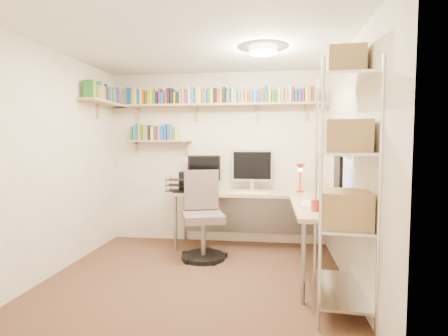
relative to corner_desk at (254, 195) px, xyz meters
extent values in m
plane|color=#49331F|center=(-0.59, -0.95, -0.79)|extent=(3.20, 3.20, 0.00)
cube|color=beige|center=(-0.59, 0.55, 0.46)|extent=(3.20, 0.04, 2.50)
cube|color=beige|center=(-2.19, -0.95, 0.46)|extent=(0.04, 3.00, 2.50)
cube|color=beige|center=(1.01, -0.95, 0.46)|extent=(0.04, 3.00, 2.50)
cube|color=beige|center=(-0.59, -2.45, 0.46)|extent=(3.20, 0.04, 2.50)
cube|color=silver|center=(-0.59, -0.95, 1.71)|extent=(3.20, 3.00, 0.04)
cube|color=silver|center=(1.00, -0.40, 0.76)|extent=(0.01, 0.30, 0.42)
cube|color=silver|center=(1.00, -0.80, 0.71)|extent=(0.01, 0.28, 0.38)
cylinder|color=#FFEAC6|center=(0.11, -0.75, 1.67)|extent=(0.30, 0.30, 0.06)
cube|color=tan|center=(-0.59, 0.43, 1.23)|extent=(3.05, 0.25, 0.03)
cube|color=tan|center=(-2.06, 0.00, 1.23)|extent=(0.25, 1.00, 0.03)
cube|color=tan|center=(-1.44, 0.45, 0.71)|extent=(0.95, 0.20, 0.02)
cube|color=tan|center=(-1.79, 0.49, 1.16)|extent=(0.03, 0.20, 0.20)
cube|color=tan|center=(-0.89, 0.49, 1.16)|extent=(0.03, 0.20, 0.20)
cube|color=tan|center=(0.01, 0.49, 1.16)|extent=(0.03, 0.20, 0.20)
cube|color=tan|center=(0.71, 0.49, 1.16)|extent=(0.03, 0.20, 0.20)
cube|color=#266722|center=(-2.05, 0.43, 1.35)|extent=(0.04, 0.14, 0.21)
cube|color=beige|center=(-2.00, 0.43, 1.36)|extent=(0.04, 0.13, 0.23)
cube|color=gray|center=(-1.96, 0.43, 1.35)|extent=(0.03, 0.15, 0.19)
cube|color=gray|center=(-1.92, 0.43, 1.37)|extent=(0.02, 0.11, 0.25)
cube|color=#1D4E97|center=(-1.88, 0.43, 1.37)|extent=(0.04, 0.12, 0.25)
cube|color=#1D4E97|center=(-1.84, 0.43, 1.35)|extent=(0.03, 0.15, 0.21)
cube|color=gold|center=(-1.80, 0.43, 1.35)|extent=(0.04, 0.14, 0.21)
cube|color=beige|center=(-1.76, 0.43, 1.36)|extent=(0.03, 0.13, 0.23)
cube|color=#1D4E97|center=(-1.73, 0.43, 1.36)|extent=(0.03, 0.14, 0.23)
cube|color=#C8DA28|center=(-1.68, 0.43, 1.36)|extent=(0.04, 0.12, 0.22)
cube|color=red|center=(-1.64, 0.43, 1.36)|extent=(0.02, 0.15, 0.21)
cube|color=#266722|center=(-1.61, 0.43, 1.34)|extent=(0.03, 0.13, 0.18)
cube|color=gold|center=(-1.57, 0.43, 1.33)|extent=(0.03, 0.14, 0.17)
cube|color=gold|center=(-1.53, 0.43, 1.37)|extent=(0.04, 0.15, 0.23)
cube|color=#266722|center=(-1.49, 0.43, 1.34)|extent=(0.04, 0.11, 0.19)
cube|color=black|center=(-1.44, 0.43, 1.34)|extent=(0.02, 0.13, 0.18)
cube|color=#661B64|center=(-1.41, 0.43, 1.37)|extent=(0.03, 0.13, 0.23)
cube|color=#1D4E97|center=(-1.36, 0.43, 1.34)|extent=(0.04, 0.13, 0.17)
cube|color=red|center=(-1.31, 0.43, 1.36)|extent=(0.03, 0.12, 0.22)
cube|color=black|center=(-1.27, 0.43, 1.36)|extent=(0.04, 0.14, 0.23)
cube|color=black|center=(-1.22, 0.43, 1.36)|extent=(0.04, 0.15, 0.23)
cube|color=gold|center=(-1.18, 0.43, 1.34)|extent=(0.03, 0.12, 0.17)
cube|color=black|center=(-1.14, 0.43, 1.34)|extent=(0.04, 0.12, 0.17)
cube|color=gray|center=(-1.09, 0.43, 1.35)|extent=(0.03, 0.12, 0.20)
cube|color=#C8DA28|center=(-1.05, 0.43, 1.36)|extent=(0.02, 0.13, 0.23)
cube|color=#661B64|center=(-1.01, 0.43, 1.34)|extent=(0.04, 0.15, 0.17)
cube|color=beige|center=(-0.96, 0.43, 1.37)|extent=(0.04, 0.15, 0.25)
cube|color=teal|center=(-0.92, 0.43, 1.37)|extent=(0.03, 0.11, 0.24)
cube|color=#1D4E97|center=(-0.88, 0.43, 1.35)|extent=(0.03, 0.12, 0.19)
cube|color=#C8DA28|center=(-0.85, 0.43, 1.37)|extent=(0.03, 0.11, 0.24)
cube|color=beige|center=(-0.81, 0.43, 1.37)|extent=(0.03, 0.12, 0.24)
cube|color=red|center=(-0.77, 0.43, 1.35)|extent=(0.03, 0.14, 0.21)
cube|color=teal|center=(-0.73, 0.43, 1.34)|extent=(0.04, 0.11, 0.18)
cube|color=#266722|center=(-0.68, 0.43, 1.36)|extent=(0.04, 0.12, 0.22)
cube|color=#C8DA28|center=(-0.64, 0.43, 1.36)|extent=(0.04, 0.12, 0.23)
cube|color=black|center=(-0.59, 0.43, 1.36)|extent=(0.04, 0.14, 0.22)
cube|color=red|center=(-0.54, 0.43, 1.35)|extent=(0.03, 0.15, 0.20)
cube|color=gold|center=(-0.50, 0.43, 1.34)|extent=(0.04, 0.11, 0.18)
cube|color=black|center=(-0.45, 0.43, 1.36)|extent=(0.04, 0.15, 0.23)
cube|color=teal|center=(-0.41, 0.43, 1.33)|extent=(0.03, 0.12, 0.17)
cube|color=#266722|center=(-0.37, 0.43, 1.36)|extent=(0.02, 0.12, 0.22)
cube|color=beige|center=(-0.33, 0.43, 1.37)|extent=(0.03, 0.14, 0.24)
cube|color=gray|center=(-0.29, 0.43, 1.36)|extent=(0.04, 0.12, 0.23)
cube|color=teal|center=(-0.24, 0.43, 1.33)|extent=(0.04, 0.13, 0.17)
cube|color=gray|center=(-0.20, 0.43, 1.35)|extent=(0.04, 0.12, 0.21)
cube|color=gold|center=(-0.14, 0.43, 1.35)|extent=(0.04, 0.11, 0.20)
cube|color=red|center=(-0.10, 0.43, 1.34)|extent=(0.02, 0.13, 0.18)
cube|color=teal|center=(-0.07, 0.43, 1.36)|extent=(0.03, 0.11, 0.21)
cube|color=teal|center=(-0.02, 0.43, 1.34)|extent=(0.04, 0.12, 0.19)
cube|color=#1D4E97|center=(0.02, 0.43, 1.34)|extent=(0.04, 0.14, 0.18)
cube|color=red|center=(0.07, 0.43, 1.35)|extent=(0.03, 0.13, 0.21)
cube|color=#266722|center=(0.10, 0.43, 1.35)|extent=(0.03, 0.13, 0.21)
cube|color=#1D4E97|center=(0.14, 0.43, 1.37)|extent=(0.04, 0.14, 0.25)
cube|color=gold|center=(0.19, 0.43, 1.36)|extent=(0.04, 0.13, 0.22)
cube|color=#266722|center=(0.24, 0.43, 1.34)|extent=(0.04, 0.12, 0.18)
cube|color=#266722|center=(0.28, 0.43, 1.34)|extent=(0.03, 0.12, 0.18)
cube|color=#C8DA28|center=(0.32, 0.43, 1.36)|extent=(0.03, 0.13, 0.22)
cube|color=gray|center=(0.36, 0.43, 1.36)|extent=(0.04, 0.12, 0.23)
cube|color=gray|center=(0.42, 0.43, 1.35)|extent=(0.04, 0.13, 0.20)
cube|color=beige|center=(0.47, 0.43, 1.37)|extent=(0.04, 0.13, 0.24)
cube|color=#661B64|center=(0.51, 0.43, 1.36)|extent=(0.03, 0.15, 0.22)
cube|color=#266722|center=(0.55, 0.43, 1.34)|extent=(0.03, 0.14, 0.18)
cube|color=#1D4E97|center=(0.60, 0.43, 1.34)|extent=(0.04, 0.14, 0.19)
cube|color=#661B64|center=(0.64, 0.43, 1.34)|extent=(0.03, 0.14, 0.19)
cube|color=#C8DA28|center=(0.69, 0.43, 1.35)|extent=(0.04, 0.11, 0.21)
cube|color=gold|center=(0.73, 0.43, 1.37)|extent=(0.02, 0.13, 0.24)
cube|color=#661B64|center=(0.77, 0.43, 1.35)|extent=(0.04, 0.14, 0.21)
cube|color=gold|center=(0.81, 0.43, 1.35)|extent=(0.02, 0.12, 0.20)
cube|color=#661B64|center=(0.85, 0.43, 1.34)|extent=(0.04, 0.12, 0.19)
cube|color=#266722|center=(-2.06, -0.43, 1.36)|extent=(0.14, 0.04, 0.22)
cube|color=gold|center=(-2.06, -0.38, 1.37)|extent=(0.12, 0.03, 0.24)
cube|color=#266722|center=(-2.06, -0.33, 1.36)|extent=(0.11, 0.04, 0.23)
cube|color=gray|center=(-2.06, -0.29, 1.34)|extent=(0.12, 0.02, 0.18)
cube|color=gold|center=(-2.06, -0.25, 1.34)|extent=(0.14, 0.04, 0.18)
cube|color=teal|center=(-2.06, -0.20, 1.37)|extent=(0.13, 0.04, 0.25)
cube|color=gold|center=(-2.06, -0.15, 1.36)|extent=(0.12, 0.04, 0.23)
cube|color=gray|center=(-2.06, -0.11, 1.35)|extent=(0.14, 0.04, 0.20)
cube|color=black|center=(-2.06, -0.05, 1.36)|extent=(0.13, 0.03, 0.23)
cube|color=#661B64|center=(-2.06, -0.01, 1.34)|extent=(0.13, 0.04, 0.18)
cube|color=#266722|center=(-2.06, 0.04, 1.34)|extent=(0.12, 0.04, 0.18)
cube|color=teal|center=(-2.06, 0.09, 1.36)|extent=(0.12, 0.04, 0.22)
cube|color=#266722|center=(-2.06, 0.14, 1.34)|extent=(0.13, 0.03, 0.18)
cube|color=gold|center=(-2.06, 0.18, 1.35)|extent=(0.12, 0.03, 0.20)
cube|color=teal|center=(-2.06, 0.23, 1.35)|extent=(0.13, 0.03, 0.21)
cube|color=#661B64|center=(-2.06, 0.27, 1.36)|extent=(0.14, 0.03, 0.22)
cube|color=teal|center=(-2.06, 0.32, 1.37)|extent=(0.15, 0.04, 0.25)
cube|color=red|center=(-2.06, 0.36, 1.34)|extent=(0.14, 0.02, 0.18)
cube|color=black|center=(-2.06, 0.40, 1.35)|extent=(0.15, 0.04, 0.21)
cube|color=#266722|center=(-1.85, 0.45, 0.83)|extent=(0.03, 0.13, 0.20)
cube|color=teal|center=(-1.80, 0.45, 0.85)|extent=(0.03, 0.11, 0.24)
cube|color=#1D4E97|center=(-1.76, 0.45, 0.85)|extent=(0.04, 0.13, 0.25)
cube|color=gold|center=(-1.72, 0.45, 0.85)|extent=(0.03, 0.13, 0.24)
cube|color=#266722|center=(-1.69, 0.45, 0.84)|extent=(0.03, 0.13, 0.23)
cube|color=gold|center=(-1.65, 0.45, 0.83)|extent=(0.03, 0.11, 0.21)
cube|color=gray|center=(-1.62, 0.45, 0.84)|extent=(0.04, 0.13, 0.22)
cube|color=black|center=(-1.58, 0.45, 0.84)|extent=(0.03, 0.15, 0.22)
cube|color=#C8DA28|center=(-1.53, 0.45, 0.83)|extent=(0.04, 0.13, 0.20)
cube|color=#661B64|center=(-1.47, 0.45, 0.83)|extent=(0.04, 0.13, 0.22)
cube|color=gray|center=(-1.42, 0.45, 0.84)|extent=(0.03, 0.15, 0.22)
cube|color=#1D4E97|center=(-1.38, 0.45, 0.83)|extent=(0.04, 0.12, 0.21)
cube|color=#1D4E97|center=(-1.34, 0.45, 0.85)|extent=(0.03, 0.11, 0.24)
cube|color=#1D4E97|center=(-1.28, 0.45, 0.85)|extent=(0.04, 0.11, 0.24)
cube|color=gray|center=(-1.25, 0.45, 0.83)|extent=(0.02, 0.11, 0.22)
cube|color=teal|center=(-1.21, 0.45, 0.83)|extent=(0.02, 0.14, 0.20)
cube|color=#C8DA28|center=(-1.17, 0.45, 0.83)|extent=(0.03, 0.13, 0.20)
cube|color=tan|center=(-0.11, 0.27, -0.01)|extent=(2.05, 0.65, 0.04)
cube|color=tan|center=(0.78, -0.77, -0.01)|extent=(0.65, 1.40, 0.04)
cylinder|color=gray|center=(-1.07, 0.00, -0.41)|extent=(0.04, 0.04, 0.75)
cylinder|color=gray|center=(-1.07, 0.54, -0.41)|extent=(0.04, 0.04, 0.75)
cylinder|color=gray|center=(1.04, 0.54, -0.41)|extent=(0.04, 0.04, 0.75)
cylinder|color=gray|center=(0.51, -1.42, -0.41)|extent=(0.04, 0.04, 0.75)
cylinder|color=gray|center=(1.04, -1.42, -0.41)|extent=(0.04, 0.04, 0.75)
cube|color=gray|center=(-0.11, 0.55, -0.36)|extent=(1.94, 0.02, 0.59)
cube|color=silver|center=(-0.05, 0.40, 0.37)|extent=(0.59, 0.03, 0.45)
cube|color=black|center=(-0.05, 0.38, 0.37)|extent=(0.53, 0.00, 0.39)
cube|color=black|center=(-0.75, 0.40, 0.32)|extent=(0.47, 0.03, 0.37)
cube|color=black|center=(0.93, -0.72, 0.34)|extent=(0.03, 0.62, 0.41)
cube|color=silver|center=(0.90, -0.72, 0.34)|extent=(0.00, 0.56, 0.35)
cube|color=white|center=(-0.05, 0.08, 0.02)|extent=(0.45, 0.14, 0.02)
cube|color=white|center=(0.61, -0.72, 0.02)|extent=(0.14, 0.43, 0.02)
cylinder|color=red|center=(0.61, 0.27, 0.02)|extent=(0.11, 0.11, 0.02)
cylinder|color=red|center=(0.61, 0.27, 0.18)|extent=(0.03, 0.03, 0.30)
cone|color=red|center=(0.61, 0.27, 0.35)|extent=(0.13, 0.13, 0.10)
sphere|color=#FFBF72|center=(0.61, 0.27, 0.32)|extent=(0.06, 0.06, 0.06)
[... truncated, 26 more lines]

